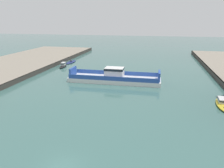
% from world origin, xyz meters
% --- Properties ---
extents(ground_plane, '(400.00, 400.00, 0.00)m').
position_xyz_m(ground_plane, '(0.00, 0.00, 0.00)').
color(ground_plane, '#3D6660').
extents(chain_ferry, '(24.08, 6.54, 3.78)m').
position_xyz_m(chain_ferry, '(-1.27, 34.36, 1.13)').
color(chain_ferry, silver).
rests_on(chain_ferry, ground).
extents(moored_boat_near_left, '(2.46, 7.72, 0.90)m').
position_xyz_m(moored_boat_near_left, '(-22.71, 56.04, 0.21)').
color(moored_boat_near_left, navy).
rests_on(moored_boat_near_left, ground).
extents(moored_boat_near_right, '(2.37, 6.07, 1.57)m').
position_xyz_m(moored_boat_near_right, '(-22.21, 48.10, 0.58)').
color(moored_boat_near_right, black).
rests_on(moored_boat_near_right, ground).
extents(moored_boat_far_left, '(3.10, 7.60, 1.34)m').
position_xyz_m(moored_boat_far_left, '(22.35, 23.00, 0.50)').
color(moored_boat_far_left, yellow).
rests_on(moored_boat_far_left, ground).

